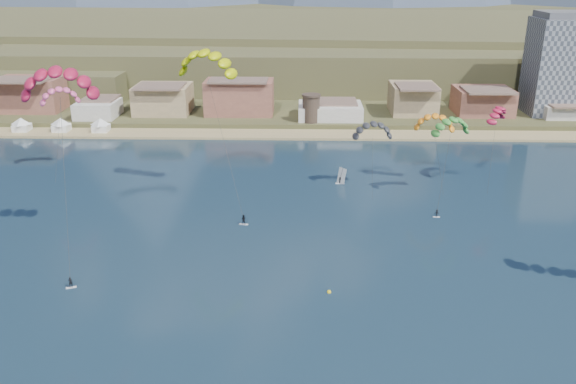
{
  "coord_description": "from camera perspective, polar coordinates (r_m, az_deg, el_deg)",
  "views": [
    {
      "loc": [
        2.56,
        -66.96,
        47.82
      ],
      "look_at": [
        0.0,
        32.0,
        10.0
      ],
      "focal_mm": 37.39,
      "sensor_mm": 36.0,
      "label": 1
    }
  ],
  "objects": [
    {
      "name": "buoy",
      "position": [
        94.51,
        3.93,
        -9.46
      ],
      "size": [
        0.67,
        0.67,
        0.67
      ],
      "color": "yellow",
      "rests_on": "ground"
    },
    {
      "name": "kitesurfer_red",
      "position": [
        105.71,
        -21.07,
        10.1
      ],
      "size": [
        13.72,
        18.86,
        34.56
      ],
      "color": "silver",
      "rests_on": "ground"
    },
    {
      "name": "beach",
      "position": [
        179.4,
        0.61,
        5.53
      ],
      "size": [
        2200.0,
        12.0,
        0.9
      ],
      "color": "tan",
      "rests_on": "ground"
    },
    {
      "name": "distant_kite_orange",
      "position": [
        138.75,
        13.8,
        6.73
      ],
      "size": [
        9.97,
        6.76,
        18.36
      ],
      "color": "#262626",
      "rests_on": "ground"
    },
    {
      "name": "ground",
      "position": [
        82.32,
        -0.6,
        -14.61
      ],
      "size": [
        2400.0,
        2400.0,
        0.0
      ],
      "primitive_type": "plane",
      "color": "black",
      "rests_on": "ground"
    },
    {
      "name": "kitesurfer_green",
      "position": [
        130.27,
        15.28,
        6.25
      ],
      "size": [
        9.64,
        14.5,
        20.02
      ],
      "color": "silver",
      "rests_on": "ground"
    },
    {
      "name": "watchtower",
      "position": [
        185.66,
        2.22,
        7.99
      ],
      "size": [
        5.82,
        5.82,
        8.6
      ],
      "color": "#47382D",
      "rests_on": "ground"
    },
    {
      "name": "apartment_tower",
      "position": [
        213.79,
        24.63,
        10.99
      ],
      "size": [
        20.0,
        16.0,
        32.0
      ],
      "color": "gray",
      "rests_on": "ground"
    },
    {
      "name": "foothills",
      "position": [
        302.57,
        5.38,
        13.47
      ],
      "size": [
        940.0,
        210.0,
        18.0
      ],
      "color": "brown",
      "rests_on": "ground"
    },
    {
      "name": "distant_kite_red",
      "position": [
        142.19,
        19.28,
        7.23
      ],
      "size": [
        6.91,
        8.32,
        19.65
      ],
      "color": "#262626",
      "rests_on": "ground"
    },
    {
      "name": "kitesurfer_yellow",
      "position": [
        126.7,
        -7.77,
        12.39
      ],
      "size": [
        16.51,
        21.64,
        34.71
      ],
      "color": "silver",
      "rests_on": "ground"
    },
    {
      "name": "beach_tents",
      "position": [
        195.12,
        -22.53,
        6.25
      ],
      "size": [
        43.4,
        6.4,
        5.0
      ],
      "color": "white",
      "rests_on": "ground"
    },
    {
      "name": "windsurfer",
      "position": [
        139.33,
        5.03,
        1.27
      ],
      "size": [
        2.14,
        2.33,
        3.71
      ],
      "color": "silver",
      "rests_on": "ground"
    },
    {
      "name": "town",
      "position": [
        197.74,
        -11.11,
        8.91
      ],
      "size": [
        400.0,
        24.0,
        12.0
      ],
      "color": "silver",
      "rests_on": "ground"
    },
    {
      "name": "land",
      "position": [
        628.78,
        1.3,
        16.54
      ],
      "size": [
        2200.0,
        900.0,
        4.0
      ],
      "color": "brown",
      "rests_on": "ground"
    },
    {
      "name": "distant_kite_dark",
      "position": [
        133.43,
        8.09,
        6.12
      ],
      "size": [
        9.58,
        6.26,
        17.4
      ],
      "color": "#262626",
      "rests_on": "ground"
    },
    {
      "name": "distant_kite_pink",
      "position": [
        151.06,
        -20.93,
        8.81
      ],
      "size": [
        10.13,
        7.72,
        22.55
      ],
      "color": "#262626",
      "rests_on": "ground"
    }
  ]
}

